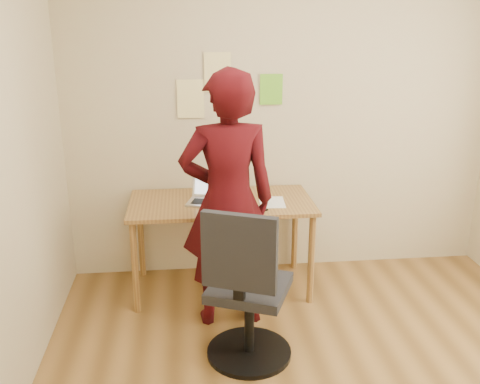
{
  "coord_description": "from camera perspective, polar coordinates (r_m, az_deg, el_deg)",
  "views": [
    {
      "loc": [
        -0.8,
        -2.48,
        2.08
      ],
      "look_at": [
        -0.43,
        0.95,
        0.95
      ],
      "focal_mm": 40.0,
      "sensor_mm": 36.0,
      "label": 1
    }
  ],
  "objects": [
    {
      "name": "wall_note_right",
      "position": [
        4.31,
        3.35,
        10.87
      ],
      "size": [
        0.18,
        0.0,
        0.24
      ],
      "primitive_type": "cube",
      "color": "#6DC42C",
      "rests_on": "room"
    },
    {
      "name": "person",
      "position": [
        3.61,
        -1.31,
        -1.02
      ],
      "size": [
        0.68,
        0.47,
        1.79
      ],
      "primitive_type": "imported",
      "rotation": [
        0.0,
        0.0,
        3.2
      ],
      "color": "#38070B",
      "rests_on": "ground"
    },
    {
      "name": "office_chair",
      "position": [
        3.33,
        0.69,
        -11.21
      ],
      "size": [
        0.6,
        0.62,
        1.05
      ],
      "rotation": [
        0.0,
        0.0,
        -0.4
      ],
      "color": "black",
      "rests_on": "ground"
    },
    {
      "name": "wall_note_mid",
      "position": [
        4.25,
        -2.41,
        12.67
      ],
      "size": [
        0.21,
        0.0,
        0.3
      ],
      "primitive_type": "cube",
      "color": "#FBE996",
      "rests_on": "room"
    },
    {
      "name": "laptop",
      "position": [
        4.08,
        -3.22,
        -0.32
      ],
      "size": [
        0.38,
        0.35,
        0.22
      ],
      "rotation": [
        0.0,
        0.0,
        -0.28
      ],
      "color": "#BCBCC3",
      "rests_on": "desk"
    },
    {
      "name": "wall_note_left",
      "position": [
        4.26,
        -5.3,
        9.86
      ],
      "size": [
        0.21,
        0.0,
        0.3
      ],
      "primitive_type": "cube",
      "color": "#FBE996",
      "rests_on": "room"
    },
    {
      "name": "desk",
      "position": [
        4.13,
        -2.02,
        -2.11
      ],
      "size": [
        1.4,
        0.7,
        0.74
      ],
      "color": "olive",
      "rests_on": "ground"
    },
    {
      "name": "paper_sheet",
      "position": [
        4.08,
        3.43,
        -1.09
      ],
      "size": [
        0.21,
        0.28,
        0.0
      ],
      "primitive_type": "cube",
      "rotation": [
        0.0,
        0.0,
        -0.07
      ],
      "color": "white",
      "rests_on": "desk"
    },
    {
      "name": "room",
      "position": [
        2.71,
        11.31,
        2.11
      ],
      "size": [
        3.58,
        3.58,
        2.78
      ],
      "color": "brown",
      "rests_on": "ground"
    },
    {
      "name": "phone",
      "position": [
        3.92,
        2.12,
        -1.77
      ],
      "size": [
        0.12,
        0.13,
        0.01
      ],
      "rotation": [
        0.0,
        0.0,
        0.61
      ],
      "color": "black",
      "rests_on": "desk"
    }
  ]
}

